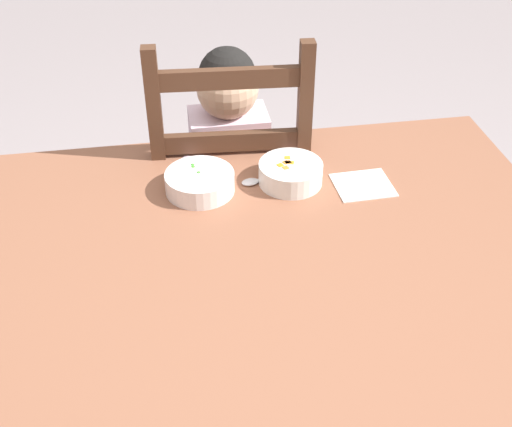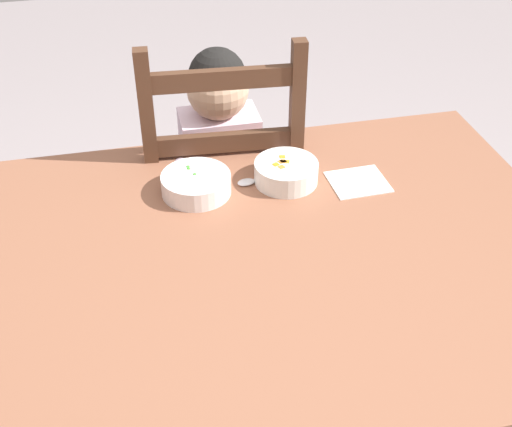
% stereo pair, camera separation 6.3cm
% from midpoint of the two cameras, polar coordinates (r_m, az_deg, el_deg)
% --- Properties ---
extents(dining_table, '(1.40, 1.01, 0.73)m').
position_cam_midpoint_polar(dining_table, '(1.48, -0.75, -6.13)').
color(dining_table, brown).
rests_on(dining_table, ground).
extents(dining_chair, '(0.45, 0.45, 1.03)m').
position_cam_midpoint_polar(dining_chair, '(2.01, -3.83, 0.89)').
color(dining_chair, '#4C2F1F').
rests_on(dining_chair, ground).
extents(child_figure, '(0.32, 0.31, 0.95)m').
position_cam_midpoint_polar(child_figure, '(1.92, -3.89, 4.63)').
color(child_figure, silver).
rests_on(child_figure, ground).
extents(bowl_of_peas, '(0.17, 0.17, 0.05)m').
position_cam_midpoint_polar(bowl_of_peas, '(1.60, -6.29, 2.56)').
color(bowl_of_peas, white).
rests_on(bowl_of_peas, dining_table).
extents(bowl_of_carrots, '(0.16, 0.16, 0.05)m').
position_cam_midpoint_polar(bowl_of_carrots, '(1.63, 1.48, 3.59)').
color(bowl_of_carrots, white).
rests_on(bowl_of_carrots, dining_table).
extents(spoon, '(0.14, 0.05, 0.01)m').
position_cam_midpoint_polar(spoon, '(1.64, -1.31, 2.82)').
color(spoon, silver).
rests_on(spoon, dining_table).
extents(paper_napkin, '(0.14, 0.13, 0.00)m').
position_cam_midpoint_polar(paper_napkin, '(1.65, 7.67, 2.68)').
color(paper_napkin, white).
rests_on(paper_napkin, dining_table).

